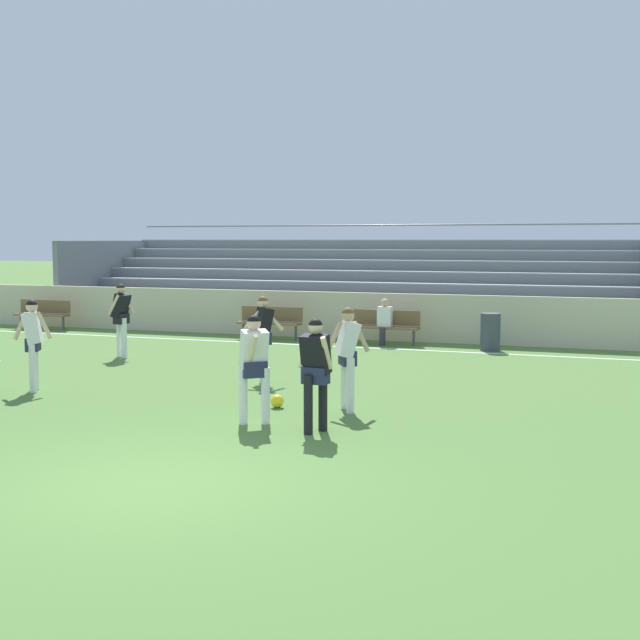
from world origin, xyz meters
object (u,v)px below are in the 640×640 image
Objects in this scene: spectator_seated at (384,318)px; player_dark_pressing_high at (121,314)px; bench_far_left at (270,320)px; player_white_wide_left at (348,350)px; trash_bin at (490,332)px; soccer_ball at (277,401)px; bench_near_bin at (43,312)px; player_white_overlapping at (254,360)px; bench_centre_sideline at (385,324)px; player_white_on_ball at (33,337)px; player_dark_dropping_back at (263,331)px; player_dark_trailing_run at (316,365)px; bleacher_stand at (346,280)px.

player_dark_pressing_high is at bearing -139.96° from spectator_seated.
player_white_wide_left is at bearing -59.57° from bench_far_left.
trash_bin is at bearing -3.54° from spectator_seated.
soccer_ball is (-1.15, -0.17, -0.88)m from player_white_wide_left.
bench_near_bin is 14.23m from soccer_ball.
bench_far_left is 1.10× the size of player_white_overlapping.
bench_centre_sideline reaches higher than soccer_ball.
player_white_wide_left is at bearing -78.78° from bench_centre_sideline.
player_white_on_ball is (-5.89, -0.26, -0.00)m from player_white_wide_left.
player_dark_dropping_back reaches higher than bench_centre_sideline.
spectator_seated is 6.27m from player_dark_dropping_back.
bench_near_bin is 13.59m from trash_bin.
bench_centre_sideline is at bearing 0.00° from bench_far_left.
spectator_seated is 9.71m from player_white_overlapping.
bench_near_bin is at bearing 180.00° from bench_far_left.
player_dark_trailing_run is 7.42× the size of soccer_ball.
bench_near_bin is at bearing 127.25° from player_white_on_ball.
player_white_overlapping is at bearing -42.80° from player_dark_pressing_high.
bench_far_left is at bearing 116.45° from player_dark_trailing_run.
player_white_on_ball reaches higher than player_white_overlapping.
bench_centre_sideline is at bearing 99.68° from player_dark_trailing_run.
player_white_on_ball is 1.00× the size of player_dark_dropping_back.
player_white_on_ball is at bearing 167.28° from player_dark_trailing_run.
player_dark_trailing_run is (4.36, -14.81, -0.45)m from bleacher_stand.
player_dark_dropping_back is (1.94, -11.13, -0.43)m from bleacher_stand.
player_white_wide_left reaches higher than player_dark_dropping_back.
player_dark_dropping_back reaches higher than trash_bin.
player_dark_dropping_back is at bearing -32.09° from bench_near_bin.
player_dark_dropping_back is at bearing -80.11° from bleacher_stand.
bleacher_stand reaches higher than player_dark_pressing_high.
soccer_ball is (3.17, -13.38, -1.31)m from bleacher_stand.
soccer_ball is at bearing -171.59° from player_white_wide_left.
trash_bin is (5.42, -5.08, -0.95)m from bleacher_stand.
trash_bin is (2.76, -0.29, -0.08)m from bench_centre_sideline.
trash_bin is at bearing -2.72° from bench_far_left.
soccer_ball is (-2.25, -8.30, -0.35)m from trash_bin.
spectator_seated is at bearing 63.73° from player_white_on_ball.
player_dark_trailing_run is at bearing -11.30° from player_white_overlapping.
bench_near_bin is 1.08× the size of player_white_on_ball.
bleacher_stand is 10.25× the size of bench_centre_sideline.
spectator_seated is (3.27, -0.12, 0.16)m from bench_far_left.
trash_bin is at bearing 83.80° from player_dark_trailing_run.
bench_centre_sideline is at bearing 40.79° from player_dark_pressing_high.
player_dark_pressing_high is at bearing -37.96° from bench_near_bin.
bleacher_stand is 13.81m from soccer_ball.
player_white_wide_left is (1.01, 1.39, 0.02)m from player_white_overlapping.
bleacher_stand is at bearing 30.42° from bench_near_bin.
bench_near_bin is at bearing 179.39° from spectator_seated.
bench_near_bin is 15.10m from player_white_overlapping.
spectator_seated is 0.74× the size of player_white_overlapping.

